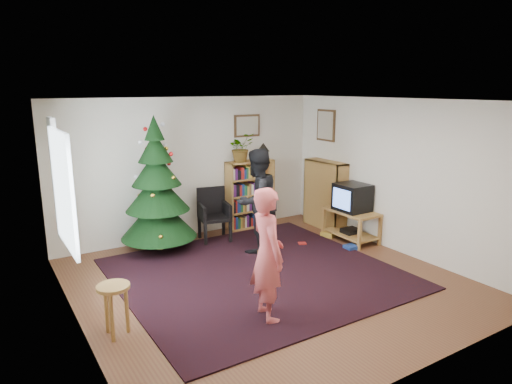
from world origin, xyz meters
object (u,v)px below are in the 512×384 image
bookshelf_right (325,194)px  stool (114,297)px  picture_right (326,125)px  table_lamp (263,148)px  crt_tv (352,197)px  potted_plant (241,148)px  person_standing (268,254)px  tv_stand (351,222)px  armchair (212,212)px  person_by_chair (257,201)px  picture_back (247,126)px  christmas_tree (157,196)px  bookshelf_back (250,193)px

bookshelf_right → stool: size_ratio=2.19×
picture_right → table_lamp: size_ratio=1.87×
crt_tv → table_lamp: size_ratio=1.70×
bookshelf_right → potted_plant: size_ratio=2.44×
potted_plant → person_standing: bearing=-115.2°
stool → tv_stand: bearing=12.7°
bookshelf_right → tv_stand: bearing=172.1°
bookshelf_right → crt_tv: size_ratio=2.39×
picture_right → bookshelf_right: bearing=-123.8°
tv_stand → potted_plant: bearing=128.0°
armchair → table_lamp: (1.27, 0.28, 1.02)m
picture_right → person_by_chair: (-1.96, -0.63, -1.09)m
picture_back → christmas_tree: (-1.99, -0.48, -1.01)m
stool → person_by_chair: 3.10m
christmas_tree → person_standing: 2.87m
christmas_tree → person_standing: bearing=-84.6°
tv_stand → armchair: 2.48m
picture_right → bookshelf_right: picture_right is taller
crt_tv → table_lamp: bearing=115.5°
picture_back → bookshelf_right: (1.19, -0.93, -1.29)m
person_standing → potted_plant: potted_plant is taller
picture_right → tv_stand: bearing=-103.5°
stool → person_standing: size_ratio=0.37×
armchair → table_lamp: table_lamp is taller
picture_right → person_standing: picture_right is taller
picture_back → bookshelf_back: (-0.02, -0.14, -1.29)m
bookshelf_back → potted_plant: size_ratio=2.44×
tv_stand → crt_tv: crt_tv is taller
potted_plant → crt_tv: bearing=-52.1°
bookshelf_right → potted_plant: 1.85m
bookshelf_back → person_by_chair: size_ratio=0.76×
bookshelf_right → tv_stand: 0.93m
picture_back → crt_tv: bearing=-59.2°
person_by_chair → bookshelf_right: bearing=176.8°
picture_back → person_by_chair: picture_back is taller
armchair → crt_tv: bearing=-21.8°
bookshelf_right → stool: (-4.54, -1.86, -0.20)m
bookshelf_right → armchair: (-2.17, 0.51, -0.17)m
bookshelf_back → table_lamp: bearing=-0.0°
stool → person_standing: person_standing is taller
armchair → table_lamp: bearing=24.5°
picture_back → armchair: size_ratio=0.59×
picture_back → stool: 4.61m
picture_right → tv_stand: 1.95m
picture_right → stool: 5.32m
picture_right → person_by_chair: size_ratio=0.35×
table_lamp → picture_right: bearing=-29.5°
person_standing → potted_plant: (1.50, 3.20, 0.77)m
bookshelf_right → person_standing: person_standing is taller
christmas_tree → bookshelf_right: christmas_tree is taller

